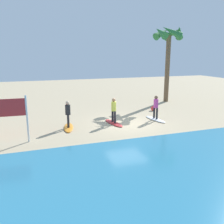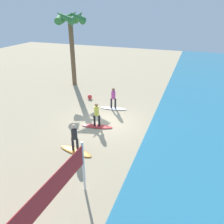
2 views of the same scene
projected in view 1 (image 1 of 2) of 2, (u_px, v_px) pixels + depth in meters
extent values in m
plane|color=tan|center=(127.00, 124.00, 16.40)|extent=(60.00, 60.00, 0.00)
ellipsoid|color=white|center=(155.00, 119.00, 17.34)|extent=(0.84, 2.16, 0.09)
cylinder|color=#232328|center=(157.00, 114.00, 17.11)|extent=(0.14, 0.14, 0.78)
cylinder|color=#232328|center=(154.00, 113.00, 17.38)|extent=(0.14, 0.14, 0.78)
cylinder|color=#B74293|center=(156.00, 103.00, 17.08)|extent=(0.32, 0.32, 0.62)
sphere|color=brown|center=(156.00, 97.00, 16.98)|extent=(0.24, 0.24, 0.24)
ellipsoid|color=red|center=(114.00, 123.00, 16.39)|extent=(0.90, 2.16, 0.09)
cylinder|color=#232328|center=(115.00, 117.00, 16.15)|extent=(0.14, 0.14, 0.78)
cylinder|color=#232328|center=(113.00, 116.00, 16.42)|extent=(0.14, 0.14, 0.78)
cylinder|color=#E0E04C|center=(114.00, 106.00, 16.12)|extent=(0.32, 0.32, 0.62)
sphere|color=#9E704C|center=(114.00, 100.00, 16.03)|extent=(0.24, 0.24, 0.24)
ellipsoid|color=orange|center=(69.00, 127.00, 15.40)|extent=(0.91, 2.16, 0.09)
cylinder|color=#232328|center=(68.00, 121.00, 15.15)|extent=(0.14, 0.14, 0.78)
cylinder|color=#232328|center=(68.00, 120.00, 15.45)|extent=(0.14, 0.14, 0.78)
cylinder|color=#262628|center=(68.00, 110.00, 15.14)|extent=(0.32, 0.32, 0.62)
sphere|color=beige|center=(68.00, 103.00, 15.04)|extent=(0.24, 0.24, 0.24)
cylinder|color=silver|center=(27.00, 119.00, 12.74)|extent=(0.10, 0.10, 2.50)
cylinder|color=brown|center=(167.00, 69.00, 23.40)|extent=(0.44, 0.44, 6.23)
cone|color=#2D7538|center=(161.00, 32.00, 22.34)|extent=(0.70, 1.93, 1.40)
cone|color=#2D7538|center=(172.00, 32.00, 21.75)|extent=(2.05, 1.26, 1.40)
cone|color=#2D7538|center=(179.00, 32.00, 22.37)|extent=(1.70, 1.97, 1.40)
cone|color=#2D7538|center=(173.00, 33.00, 23.34)|extent=(1.70, 1.97, 1.40)
cone|color=#2D7538|center=(162.00, 33.00, 23.32)|extent=(2.05, 1.26, 1.40)
sphere|color=#E53838|center=(153.00, 108.00, 20.13)|extent=(0.39, 0.39, 0.39)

